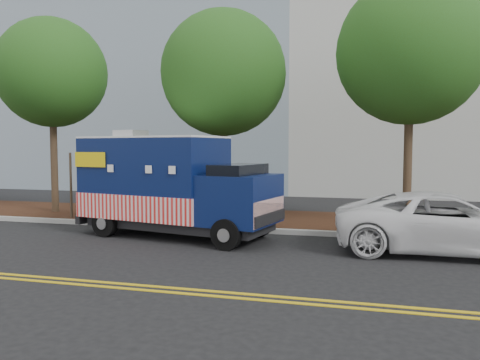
# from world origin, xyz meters

# --- Properties ---
(ground) EXTENTS (120.00, 120.00, 0.00)m
(ground) POSITION_xyz_m (0.00, 0.00, 0.00)
(ground) COLOR black
(ground) RESTS_ON ground
(curb) EXTENTS (120.00, 0.18, 0.15)m
(curb) POSITION_xyz_m (0.00, 1.40, 0.07)
(curb) COLOR #9E9E99
(curb) RESTS_ON ground
(mulch_strip) EXTENTS (120.00, 4.00, 0.15)m
(mulch_strip) POSITION_xyz_m (0.00, 3.50, 0.07)
(mulch_strip) COLOR black
(mulch_strip) RESTS_ON ground
(centerline_near) EXTENTS (120.00, 0.10, 0.01)m
(centerline_near) POSITION_xyz_m (0.00, -4.45, 0.01)
(centerline_near) COLOR gold
(centerline_near) RESTS_ON ground
(centerline_far) EXTENTS (120.00, 0.10, 0.01)m
(centerline_far) POSITION_xyz_m (0.00, -4.70, 0.01)
(centerline_far) COLOR gold
(centerline_far) RESTS_ON ground
(tree_a) EXTENTS (4.03, 4.03, 7.35)m
(tree_a) POSITION_xyz_m (-5.45, 2.94, 5.32)
(tree_a) COLOR #38281C
(tree_a) RESTS_ON ground
(tree_b) EXTENTS (4.27, 4.27, 7.23)m
(tree_b) POSITION_xyz_m (1.14, 3.19, 5.09)
(tree_b) COLOR #38281C
(tree_b) RESTS_ON ground
(tree_c) EXTENTS (4.49, 4.49, 7.75)m
(tree_c) POSITION_xyz_m (7.13, 3.09, 5.50)
(tree_c) COLOR #38281C
(tree_c) RESTS_ON ground
(sign_post) EXTENTS (0.06, 0.06, 2.40)m
(sign_post) POSITION_xyz_m (-3.92, 1.73, 1.20)
(sign_post) COLOR #473828
(sign_post) RESTS_ON ground
(food_truck) EXTENTS (6.17, 3.29, 3.09)m
(food_truck) POSITION_xyz_m (0.34, 0.31, 1.40)
(food_truck) COLOR black
(food_truck) RESTS_ON ground
(white_car) EXTENTS (5.35, 2.48, 1.49)m
(white_car) POSITION_xyz_m (7.81, -0.08, 0.74)
(white_car) COLOR silver
(white_car) RESTS_ON ground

